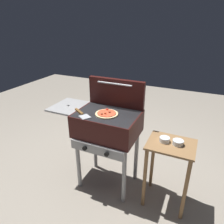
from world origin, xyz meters
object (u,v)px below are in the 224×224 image
spatula (81,114)px  topping_bowl_far (178,143)px  grill (106,125)px  prep_table (169,161)px  topping_bowl_near (165,140)px  pizza_pepperoni (107,114)px

spatula → topping_bowl_far: spatula is taller
grill → prep_table: bearing=0.4°
spatula → prep_table: (0.88, 0.14, -0.40)m
topping_bowl_near → topping_bowl_far: size_ratio=0.96×
spatula → pizza_pepperoni: bearing=24.3°
pizza_pepperoni → topping_bowl_far: size_ratio=2.29×
pizza_pepperoni → topping_bowl_near: size_ratio=2.39×
pizza_pepperoni → spatula: 0.25m
topping_bowl_near → topping_bowl_far: (0.12, -0.00, 0.00)m
topping_bowl_near → topping_bowl_far: same height
grill → topping_bowl_near: bearing=1.2°
pizza_pepperoni → spatula: size_ratio=0.92×
spatula → topping_bowl_far: bearing=8.9°
topping_bowl_far → grill: bearing=-179.0°
topping_bowl_near → spatula: bearing=-169.7°
prep_table → topping_bowl_near: bearing=173.1°
grill → pizza_pepperoni: pizza_pepperoni is taller
grill → pizza_pepperoni: (0.02, -0.03, 0.15)m
pizza_pepperoni → grill: bearing=124.2°
grill → topping_bowl_far: grill is taller
grill → pizza_pepperoni: 0.16m
grill → spatula: spatula is taller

